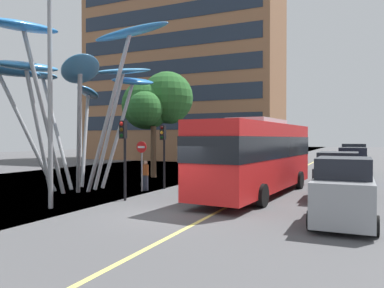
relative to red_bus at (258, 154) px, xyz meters
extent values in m
cube|color=#4C4C4F|center=(-1.92, -6.09, -2.09)|extent=(120.00, 240.00, 0.10)
cube|color=#E0D666|center=(-0.35, -6.09, -2.05)|extent=(0.16, 144.00, 0.01)
cube|color=red|center=(0.00, 0.00, -0.12)|extent=(3.43, 11.16, 3.15)
cube|color=black|center=(0.00, 0.00, 0.32)|extent=(3.47, 11.27, 1.01)
cube|color=yellow|center=(0.48, 5.41, 1.16)|extent=(1.36, 0.22, 0.36)
cube|color=#B2B2B7|center=(0.00, 0.00, 1.58)|extent=(2.19, 3.99, 0.24)
cylinder|color=black|center=(1.53, 3.28, -1.56)|extent=(0.36, 0.98, 0.96)
cylinder|color=black|center=(-0.93, 3.50, -1.56)|extent=(0.36, 0.98, 0.96)
cylinder|color=black|center=(0.96, -3.12, -1.56)|extent=(0.36, 0.98, 0.96)
cylinder|color=black|center=(-1.50, -2.90, -1.56)|extent=(0.36, 0.98, 0.96)
cylinder|color=#9EA0A5|center=(-7.02, -2.57, 1.93)|extent=(2.94, 0.38, 8.01)
ellipsoid|color=#388EDB|center=(-5.65, -2.66, 5.91)|extent=(4.40, 1.49, 0.77)
cylinder|color=#9EA0A5|center=(-8.10, -1.04, 1.25)|extent=(1.25, 1.61, 6.63)
ellipsoid|color=#4CA3E5|center=(-7.62, -0.37, 4.54)|extent=(3.12, 3.53, 0.79)
cylinder|color=#9EA0A5|center=(-8.22, -0.03, 1.07)|extent=(1.01, 2.26, 6.28)
ellipsoid|color=#2D7FD1|center=(-7.84, 0.98, 4.17)|extent=(2.29, 3.22, 0.86)
cylinder|color=#9EA0A5|center=(-10.59, -0.09, 0.82)|extent=(1.65, 2.50, 5.80)
ellipsoid|color=#4299E0|center=(-11.28, 1.03, 3.67)|extent=(3.27, 4.23, 0.81)
cylinder|color=#9EA0A5|center=(-11.30, -1.73, 1.24)|extent=(3.41, 1.29, 6.65)
ellipsoid|color=#4CA3E5|center=(-12.89, -1.21, 4.51)|extent=(3.19, 2.15, 0.82)
cylinder|color=#9EA0A5|center=(-11.27, -3.87, 1.13)|extent=(2.63, 1.84, 6.43)
cylinder|color=#9EA0A5|center=(-9.79, -4.43, 1.07)|extent=(0.65, 1.44, 6.27)
ellipsoid|color=#4299E0|center=(-9.99, -5.02, 4.19)|extent=(2.46, 3.54, 0.69)
cylinder|color=#9EA0A5|center=(-9.20, -4.64, 1.86)|extent=(0.29, 2.58, 7.87)
ellipsoid|color=#2D7FD1|center=(-9.24, -5.83, 5.77)|extent=(1.76, 3.99, 0.99)
cylinder|color=#9EA0A5|center=(-7.60, -4.08, 0.82)|extent=(2.51, 2.66, 5.82)
ellipsoid|color=#4CA3E5|center=(-6.48, -5.28, 3.68)|extent=(4.11, 4.22, 0.96)
cylinder|color=black|center=(-5.03, -4.03, -0.25)|extent=(0.12, 0.12, 3.58)
cube|color=black|center=(-5.03, -4.17, 1.13)|extent=(0.28, 0.24, 0.80)
sphere|color=red|center=(-5.03, -4.30, 1.39)|extent=(0.18, 0.18, 0.18)
sphere|color=#3A2707|center=(-5.03, -4.30, 1.13)|extent=(0.18, 0.18, 0.18)
sphere|color=black|center=(-5.03, -4.30, 0.87)|extent=(0.18, 0.18, 0.18)
cylinder|color=black|center=(-5.29, 0.12, -0.29)|extent=(0.12, 0.12, 3.51)
cube|color=black|center=(-5.29, -0.02, 1.06)|extent=(0.28, 0.24, 0.80)
sphere|color=#390706|center=(-5.29, -0.15, 1.32)|extent=(0.18, 0.18, 0.18)
sphere|color=orange|center=(-5.29, -0.15, 1.06)|extent=(0.18, 0.18, 0.18)
sphere|color=black|center=(-5.29, -0.15, 0.80)|extent=(0.18, 0.18, 0.18)
cylinder|color=black|center=(-5.33, 5.76, -0.35)|extent=(0.12, 0.12, 3.39)
cube|color=black|center=(-5.33, 5.62, 0.94)|extent=(0.28, 0.24, 0.80)
sphere|color=#390706|center=(-5.33, 5.49, 1.20)|extent=(0.18, 0.18, 0.18)
sphere|color=#3A2707|center=(-5.33, 5.49, 0.94)|extent=(0.18, 0.18, 0.18)
sphere|color=green|center=(-5.33, 5.49, 0.68)|extent=(0.18, 0.18, 0.18)
cylinder|color=black|center=(-5.19, 11.92, -0.40)|extent=(0.12, 0.12, 3.29)
cube|color=black|center=(-5.19, 11.78, 0.85)|extent=(0.28, 0.24, 0.80)
sphere|color=red|center=(-5.19, 11.65, 1.11)|extent=(0.18, 0.18, 0.18)
sphere|color=#3A2707|center=(-5.19, 11.65, 0.85)|extent=(0.18, 0.18, 0.18)
sphere|color=black|center=(-5.19, 11.65, 0.59)|extent=(0.18, 0.18, 0.18)
cube|color=gray|center=(4.08, -5.03, -1.19)|extent=(1.77, 3.95, 1.34)
cube|color=black|center=(4.08, -5.03, -0.20)|extent=(1.62, 2.17, 0.65)
cylinder|color=black|center=(4.96, -3.81, -1.74)|extent=(0.20, 0.60, 0.60)
cylinder|color=black|center=(3.20, -3.81, -1.74)|extent=(0.20, 0.60, 0.60)
cylinder|color=black|center=(4.96, -6.26, -1.74)|extent=(0.20, 0.60, 0.60)
cylinder|color=black|center=(3.20, -6.26, -1.74)|extent=(0.20, 0.60, 0.60)
cube|color=black|center=(3.66, 0.65, -1.21)|extent=(1.87, 4.45, 1.31)
cube|color=black|center=(3.66, 0.65, -0.22)|extent=(1.72, 2.44, 0.66)
cylinder|color=black|center=(4.59, 2.03, -1.74)|extent=(0.20, 0.60, 0.60)
cylinder|color=black|center=(2.72, 2.03, -1.74)|extent=(0.20, 0.60, 0.60)
cylinder|color=black|center=(4.59, -0.73, -1.74)|extent=(0.20, 0.60, 0.60)
cylinder|color=black|center=(2.72, -0.73, -1.74)|extent=(0.20, 0.60, 0.60)
cube|color=navy|center=(4.18, 7.27, -1.17)|extent=(1.71, 3.86, 1.39)
cube|color=black|center=(4.18, 7.27, -0.14)|extent=(1.57, 2.12, 0.66)
cylinder|color=black|center=(5.04, 8.47, -1.74)|extent=(0.20, 0.60, 0.60)
cylinder|color=black|center=(3.33, 8.47, -1.74)|extent=(0.20, 0.60, 0.60)
cylinder|color=black|center=(5.04, 6.08, -1.74)|extent=(0.20, 0.60, 0.60)
cylinder|color=black|center=(3.33, 6.08, -1.74)|extent=(0.20, 0.60, 0.60)
cube|color=#2D5138|center=(4.17, 14.42, -1.16)|extent=(1.88, 3.93, 1.40)
cube|color=black|center=(4.17, 14.42, -0.07)|extent=(1.73, 2.16, 0.79)
cylinder|color=black|center=(5.11, 15.64, -1.74)|extent=(0.20, 0.60, 0.60)
cylinder|color=black|center=(3.23, 15.64, -1.74)|extent=(0.20, 0.60, 0.60)
cylinder|color=black|center=(5.11, 13.20, -1.74)|extent=(0.20, 0.60, 0.60)
cylinder|color=black|center=(3.23, 13.20, -1.74)|extent=(0.20, 0.60, 0.60)
cylinder|color=gray|center=(-6.69, -6.79, 2.27)|extent=(0.18, 0.18, 8.63)
cylinder|color=brown|center=(-8.98, 5.32, -0.20)|extent=(0.41, 0.41, 3.68)
sphere|color=#286028|center=(-9.81, 5.75, 3.23)|extent=(3.65, 3.65, 3.65)
sphere|color=#286028|center=(-8.19, 6.43, 3.20)|extent=(2.76, 2.76, 2.76)
sphere|color=#286028|center=(-9.39, 5.45, 3.41)|extent=(2.80, 2.80, 2.80)
sphere|color=#286028|center=(-8.46, 6.48, 3.77)|extent=(3.85, 3.85, 3.85)
sphere|color=#286028|center=(-9.01, 4.22, 2.80)|extent=(2.44, 2.44, 2.44)
cylinder|color=#2D3342|center=(-5.91, -0.83, -1.63)|extent=(0.29, 0.29, 0.82)
cylinder|color=#99471E|center=(-5.91, -0.83, -0.94)|extent=(0.34, 0.34, 0.57)
sphere|color=tan|center=(-5.91, -0.83, -0.55)|extent=(0.22, 0.22, 0.22)
cylinder|color=gray|center=(-5.90, -1.21, -0.73)|extent=(0.08, 0.08, 2.63)
cylinder|color=red|center=(-5.90, -1.24, 0.29)|extent=(0.60, 0.03, 0.60)
cube|color=white|center=(-5.90, -1.27, 0.29)|extent=(0.40, 0.04, 0.11)
cube|color=#8E6042|center=(-17.06, 27.15, 11.16)|extent=(25.59, 10.06, 26.41)
cube|color=#1E2838|center=(-17.06, 22.10, 2.74)|extent=(24.06, 0.08, 1.85)
cube|color=#1E2838|center=(-17.06, 22.10, 6.05)|extent=(24.06, 0.08, 1.85)
cube|color=#1E2838|center=(-17.06, 22.10, 9.35)|extent=(24.06, 0.08, 1.85)
cube|color=#1E2838|center=(-17.06, 22.10, 12.65)|extent=(24.06, 0.08, 1.85)
cube|color=#1E2838|center=(-17.06, 22.10, 15.95)|extent=(24.06, 0.08, 1.85)
camera|label=1|loc=(4.51, -18.01, 0.74)|focal=34.89mm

